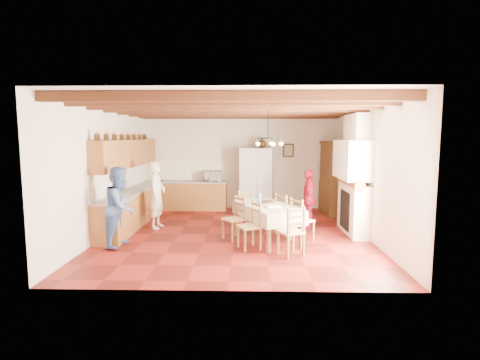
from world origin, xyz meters
name	(u,v)px	position (x,y,z in m)	size (l,w,h in m)	color
floor	(235,235)	(0.00, 0.00, -0.01)	(6.00, 6.50, 0.02)	#4E110D
ceiling	(235,104)	(0.00, 0.00, 3.01)	(6.00, 6.50, 0.02)	white
wall_back	(239,161)	(0.00, 3.26, 1.50)	(6.00, 0.02, 3.00)	beige
wall_front	(227,192)	(0.00, -3.26, 1.50)	(6.00, 0.02, 3.00)	beige
wall_left	(106,170)	(-3.01, 0.00, 1.50)	(0.02, 6.50, 3.00)	beige
wall_right	(367,171)	(3.01, 0.00, 1.50)	(0.02, 6.50, 3.00)	beige
ceiling_beams	(235,109)	(0.00, 0.00, 2.91)	(6.00, 6.30, 0.16)	#3A2110
lower_cabinets_left	(135,207)	(-2.70, 1.05, 0.43)	(0.60, 4.30, 0.86)	brown
lower_cabinets_back	(190,196)	(-1.55, 2.95, 0.43)	(2.30, 0.60, 0.86)	brown
countertop_left	(134,190)	(-2.70, 1.05, 0.88)	(0.62, 4.30, 0.04)	slate
countertop_back	(189,182)	(-1.55, 2.95, 0.88)	(2.34, 0.62, 0.04)	slate
backsplash_left	(123,178)	(-2.98, 1.05, 1.20)	(0.03, 4.30, 0.60)	white
backsplash_back	(191,171)	(-1.55, 3.23, 1.20)	(2.30, 0.03, 0.60)	white
upper_cabinets	(128,153)	(-2.83, 1.05, 1.85)	(0.35, 4.20, 0.70)	brown
fireplace	(351,174)	(2.72, 0.20, 1.40)	(0.56, 1.60, 2.80)	beige
wall_picture	(288,150)	(1.55, 3.23, 1.85)	(0.34, 0.03, 0.42)	black
refrigerator	(257,180)	(0.55, 2.76, 0.97)	(0.97, 0.80, 1.94)	silver
hutch	(332,178)	(2.75, 2.31, 1.07)	(0.49, 1.18, 2.14)	#342111
dining_table	(268,209)	(0.73, -0.49, 0.71)	(1.58, 2.03, 0.79)	beige
chandelier	(268,138)	(0.73, -0.49, 2.25)	(0.47, 0.47, 0.03)	black
chair_left_near	(249,226)	(0.32, -1.12, 0.48)	(0.42, 0.40, 0.96)	brown
chair_left_far	(234,218)	(-0.02, -0.44, 0.48)	(0.42, 0.40, 0.96)	brown
chair_right_near	(302,219)	(1.48, -0.52, 0.48)	(0.42, 0.40, 0.96)	brown
chair_right_far	(286,214)	(1.19, 0.07, 0.48)	(0.42, 0.40, 0.96)	brown
chair_end_near	(291,231)	(1.13, -1.52, 0.48)	(0.42, 0.40, 0.96)	brown
chair_end_far	(248,210)	(0.29, 0.51, 0.48)	(0.42, 0.40, 0.96)	brown
person_man	(157,195)	(-1.99, 0.57, 0.84)	(0.61, 0.40, 1.68)	silver
person_woman_blue	(120,207)	(-2.36, -0.99, 0.84)	(0.81, 0.63, 1.67)	#4463A2
person_woman_red	(309,198)	(1.82, 0.72, 0.74)	(0.87, 0.36, 1.48)	#A41129
microwave	(213,176)	(-0.81, 2.95, 1.06)	(0.56, 0.38, 0.31)	silver
fridge_vase	(262,142)	(0.69, 2.76, 2.10)	(0.31, 0.31, 0.32)	#342111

